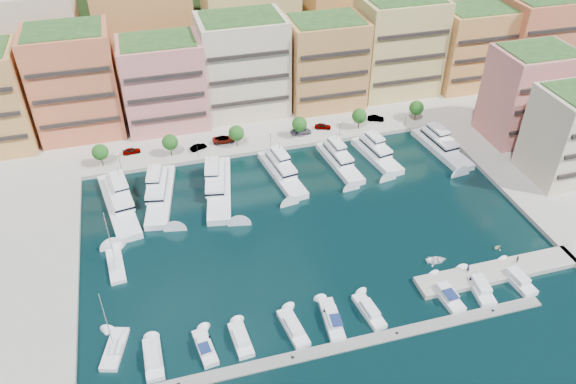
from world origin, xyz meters
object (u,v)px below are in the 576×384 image
object	(u,v)px
yacht_3	(281,171)
person_1	(517,259)
cruiser_3	(293,328)
cruiser_5	(369,311)
sailboat_1	(116,266)
car_5	(376,118)
cruiser_1	(205,348)
yacht_4	(339,160)
tree_1	(170,142)
lamppost_0	(119,158)
yacht_6	(440,145)
car_0	(132,151)
lamppost_4	(406,117)
car_4	(323,126)
yacht_2	(218,185)
yacht_1	(160,193)
sailboat_0	(115,350)
cruiser_7	(446,294)
cruiser_4	(332,320)
cruiser_8	(479,287)
cruiser_9	(516,279)
car_2	(224,139)
cruiser_0	(153,359)
tree_3	(299,124)
tree_4	(359,116)
car_1	(198,147)
lamppost_1	(197,147)
tender_0	(436,260)
person_0	(468,269)
cruiser_2	(241,340)
car_3	(301,131)
tree_2	(236,133)
tender_3	(497,247)
tree_0	(100,152)
yacht_0	(118,201)
lamppost_2	(271,136)
yacht_5	(376,153)

from	to	relation	value
yacht_3	person_1	distance (m)	53.82
cruiser_3	cruiser_5	size ratio (longest dim) A/B	1.03
sailboat_1	car_5	distance (m)	77.85
cruiser_1	yacht_4	bearing A→B (deg)	49.20
tree_1	lamppost_0	size ratio (longest dim) A/B	1.35
cruiser_5	person_1	size ratio (longest dim) A/B	5.49
yacht_6	car_0	world-z (taller)	yacht_6
cruiser_3	lamppost_4	bearing A→B (deg)	50.32
tree_1	cruiser_5	size ratio (longest dim) A/B	0.67
car_4	yacht_2	bearing A→B (deg)	140.87
yacht_1	yacht_6	world-z (taller)	same
person_1	sailboat_0	bearing A→B (deg)	-34.35
cruiser_7	person_1	bearing A→B (deg)	11.75
cruiser_4	yacht_2	bearing A→B (deg)	105.47
cruiser_8	car_0	distance (m)	84.54
cruiser_9	car_2	world-z (taller)	car_2
cruiser_1	sailboat_1	bearing A→B (deg)	119.56
cruiser_0	cruiser_9	bearing A→B (deg)	-0.01
yacht_1	cruiser_7	world-z (taller)	yacht_1
tree_3	cruiser_9	bearing A→B (deg)	-67.41
tree_4	car_1	distance (m)	41.54
lamppost_4	car_0	size ratio (longest dim) A/B	0.99
lamppost_1	cruiser_0	distance (m)	57.94
cruiser_8	tender_0	size ratio (longest dim) A/B	2.36
yacht_6	cruiser_9	xyz separation A→B (m)	(-8.15, -44.55, -0.66)
car_2	cruiser_9	bearing A→B (deg)	-143.91
cruiser_7	person_0	size ratio (longest dim) A/B	5.43
cruiser_2	tree_3	bearing A→B (deg)	64.92
cruiser_5	car_5	size ratio (longest dim) A/B	1.95
lamppost_4	car_1	world-z (taller)	lamppost_4
lamppost_0	tender_0	xyz separation A→B (m)	(56.51, -47.27, -3.42)
cruiser_0	car_3	bearing A→B (deg)	54.72
tree_2	yacht_1	distance (m)	25.11
car_4	cruiser_5	bearing A→B (deg)	-170.38
tender_3	car_2	distance (m)	68.69
tree_0	yacht_4	world-z (taller)	tree_0
lamppost_0	yacht_0	xyz separation A→B (m)	(-1.05, -13.05, -2.62)
tree_1	car_2	size ratio (longest dim) A/B	0.98
lamppost_2	sailboat_1	distance (m)	50.32
lamppost_1	car_1	bearing A→B (deg)	80.17
yacht_1	person_0	bearing A→B (deg)	-37.36
tree_1	car_3	size ratio (longest dim) A/B	1.04
tree_1	tender_3	size ratio (longest dim) A/B	3.25
yacht_5	cruiser_4	size ratio (longest dim) A/B	1.89
yacht_1	cruiser_1	bearing A→B (deg)	-85.96
cruiser_0	tender_0	world-z (taller)	cruiser_0
yacht_5	tender_3	world-z (taller)	yacht_5
car_0	yacht_2	bearing A→B (deg)	-141.43
yacht_6	sailboat_1	xyz separation A→B (m)	(-78.63, -21.19, -0.90)
car_2	tree_2	bearing A→B (deg)	-134.68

